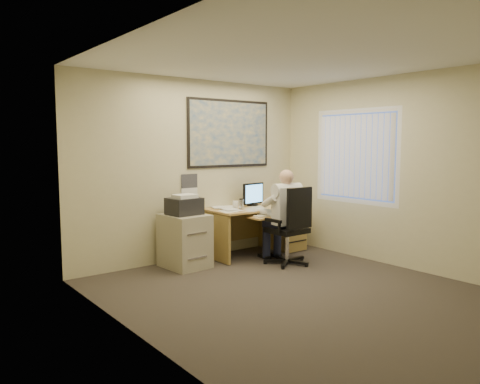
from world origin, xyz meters
TOP-DOWN VIEW (x-y plane):
  - room_shell at (0.00, 0.00)m, footprint 4.00×4.50m
  - desk at (1.24, 1.90)m, footprint 1.60×0.97m
  - world_map at (0.65, 2.23)m, footprint 1.56×0.03m
  - wall_calendar at (-0.10, 2.24)m, footprint 0.28×0.01m
  - window_blinds at (1.97, 0.80)m, footprint 0.06×1.40m
  - filing_cabinet at (-0.42, 1.87)m, footprint 0.58×0.68m
  - office_chair at (0.85, 1.06)m, footprint 0.68×0.68m
  - person at (0.85, 1.14)m, footprint 0.66×0.86m

SIDE VIEW (x-z plane):
  - office_chair at x=0.85m, z-range -0.24..0.90m
  - desk at x=1.24m, z-range -0.11..0.99m
  - filing_cabinet at x=-0.42m, z-range -0.07..0.96m
  - person at x=0.85m, z-range 0.00..1.37m
  - wall_calendar at x=-0.10m, z-range 0.87..1.29m
  - room_shell at x=0.00m, z-range 0.00..2.70m
  - window_blinds at x=1.97m, z-range 0.90..2.20m
  - world_map at x=0.65m, z-range 1.37..2.43m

